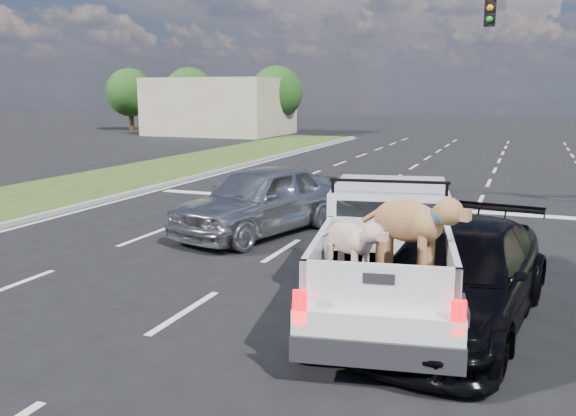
{
  "coord_description": "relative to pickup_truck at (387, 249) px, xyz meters",
  "views": [
    {
      "loc": [
        3.02,
        -7.73,
        3.36
      ],
      "look_at": [
        -0.82,
        2.0,
        1.35
      ],
      "focal_mm": 38.0,
      "sensor_mm": 36.0,
      "label": 1
    }
  ],
  "objects": [
    {
      "name": "tree_far_a",
      "position": [
        -31.09,
        36.65,
        2.32
      ],
      "size": [
        4.2,
        4.2,
        5.4
      ],
      "color": "#332114",
      "rests_on": "ground"
    },
    {
      "name": "road_markings",
      "position": [
        -1.09,
        5.22,
        -0.96
      ],
      "size": [
        17.75,
        60.0,
        0.01
      ],
      "color": "silver",
      "rests_on": "ground"
    },
    {
      "name": "curb_left",
      "position": [
        -10.14,
        4.65,
        -0.89
      ],
      "size": [
        0.15,
        60.0,
        0.14
      ],
      "primitive_type": "cube",
      "color": "gray",
      "rests_on": "ground"
    },
    {
      "name": "tree_far_b",
      "position": [
        -25.09,
        36.65,
        2.32
      ],
      "size": [
        4.2,
        4.2,
        5.4
      ],
      "color": "#332114",
      "rests_on": "ground"
    },
    {
      "name": "black_coupe",
      "position": [
        1.11,
        -0.29,
        -0.23
      ],
      "size": [
        2.7,
        5.26,
        1.46
      ],
      "primitive_type": "imported",
      "rotation": [
        0.0,
        0.0,
        -0.14
      ],
      "color": "black",
      "rests_on": "ground"
    },
    {
      "name": "silver_sedan",
      "position": [
        -3.95,
        4.0,
        -0.14
      ],
      "size": [
        3.25,
        5.21,
        1.65
      ],
      "primitive_type": "imported",
      "rotation": [
        0.0,
        0.0,
        -0.29
      ],
      "color": "#A3A4AA",
      "rests_on": "ground"
    },
    {
      "name": "pickup_truck",
      "position": [
        0.0,
        0.0,
        0.0
      ],
      "size": [
        2.88,
        5.69,
        2.03
      ],
      "rotation": [
        0.0,
        0.0,
        0.18
      ],
      "color": "black",
      "rests_on": "ground"
    },
    {
      "name": "building_left",
      "position": [
        -21.09,
        34.65,
        1.24
      ],
      "size": [
        10.0,
        8.0,
        4.4
      ],
      "primitive_type": "cube",
      "color": "tan",
      "rests_on": "ground"
    },
    {
      "name": "ground",
      "position": [
        -1.09,
        -1.35,
        -0.96
      ],
      "size": [
        160.0,
        160.0,
        0.0
      ],
      "primitive_type": "plane",
      "color": "black",
      "rests_on": "ground"
    },
    {
      "name": "grass_median_left",
      "position": [
        -12.59,
        4.65,
        -0.91
      ],
      "size": [
        5.0,
        60.0,
        0.1
      ],
      "primitive_type": "cube",
      "color": "#244013",
      "rests_on": "ground"
    },
    {
      "name": "tree_far_c",
      "position": [
        -17.09,
        36.65,
        2.32
      ],
      "size": [
        4.2,
        4.2,
        5.4
      ],
      "color": "#332114",
      "rests_on": "ground"
    }
  ]
}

